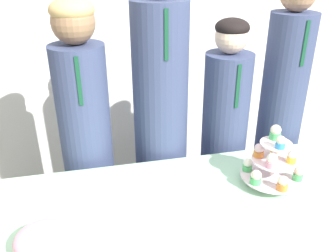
{
  "coord_description": "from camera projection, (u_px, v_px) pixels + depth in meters",
  "views": [
    {
      "loc": [
        -0.44,
        -0.75,
        1.66
      ],
      "look_at": [
        -0.18,
        0.39,
        1.08
      ],
      "focal_mm": 38.0,
      "sensor_mm": 36.0,
      "label": 1
    }
  ],
  "objects": [
    {
      "name": "student_0",
      "position": [
        88.0,
        152.0,
        1.83
      ],
      "size": [
        0.26,
        0.26,
        1.49
      ],
      "color": "#384266",
      "rests_on": "ground_plane"
    },
    {
      "name": "student_2",
      "position": [
        223.0,
        148.0,
        2.01
      ],
      "size": [
        0.25,
        0.25,
        1.38
      ],
      "color": "#384266",
      "rests_on": "ground_plane"
    },
    {
      "name": "round_cake",
      "position": [
        43.0,
        242.0,
        1.19
      ],
      "size": [
        0.2,
        0.2,
        0.1
      ],
      "color": "white",
      "rests_on": "table"
    },
    {
      "name": "student_1",
      "position": [
        161.0,
        134.0,
        1.88
      ],
      "size": [
        0.28,
        0.28,
        1.65
      ],
      "color": "#384266",
      "rests_on": "ground_plane"
    },
    {
      "name": "wall_back",
      "position": [
        151.0,
        3.0,
        2.37
      ],
      "size": [
        9.0,
        0.06,
        2.7
      ],
      "color": "silver",
      "rests_on": "ground_plane"
    },
    {
      "name": "cupcake_stand",
      "position": [
        273.0,
        162.0,
        1.52
      ],
      "size": [
        0.27,
        0.27,
        0.27
      ],
      "color": "silver",
      "rests_on": "table"
    },
    {
      "name": "student_3",
      "position": [
        279.0,
        124.0,
        2.02
      ],
      "size": [
        0.24,
        0.25,
        1.58
      ],
      "color": "#384266",
      "rests_on": "ground_plane"
    }
  ]
}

